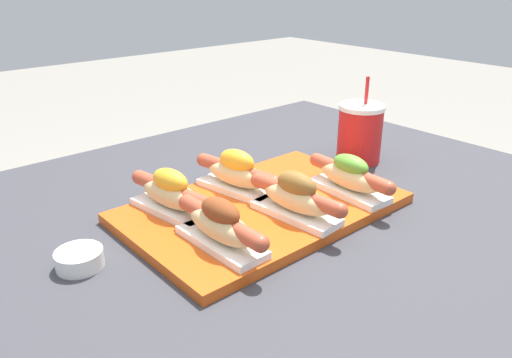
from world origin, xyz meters
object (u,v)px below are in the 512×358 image
object	(u,v)px
serving_tray	(263,207)
hot_dog_1	(296,197)
hot_dog_3	(171,193)
drink_cup	(360,133)
hot_dog_0	(221,225)
hot_dog_2	(350,176)
hot_dog_4	(237,173)
sauce_bowl	(79,258)

from	to	relation	value
serving_tray	hot_dog_1	xyz separation A→B (m)	(0.01, -0.08, 0.04)
hot_dog_3	drink_cup	size ratio (longest dim) A/B	1.05
hot_dog_0	hot_dog_2	world-z (taller)	hot_dog_0
hot_dog_4	drink_cup	bearing A→B (deg)	-3.30
hot_dog_2	drink_cup	world-z (taller)	drink_cup
serving_tray	hot_dog_3	bearing A→B (deg)	151.99
hot_dog_3	drink_cup	xyz separation A→B (m)	(0.48, -0.02, 0.01)
hot_dog_1	sauce_bowl	xyz separation A→B (m)	(-0.33, 0.12, -0.04)
serving_tray	hot_dog_0	distance (m)	0.17
hot_dog_2	hot_dog_3	distance (m)	0.33
hot_dog_1	hot_dog_3	distance (m)	0.21
hot_dog_1	hot_dog_3	world-z (taller)	same
hot_dog_0	hot_dog_4	xyz separation A→B (m)	(0.15, 0.14, 0.00)
serving_tray	hot_dog_1	bearing A→B (deg)	-84.93
drink_cup	hot_dog_3	bearing A→B (deg)	177.15
hot_dog_2	sauce_bowl	world-z (taller)	hot_dog_2
hot_dog_1	sauce_bowl	world-z (taller)	hot_dog_1
hot_dog_1	hot_dog_2	xyz separation A→B (m)	(0.14, 0.00, -0.00)
hot_dog_3	sauce_bowl	bearing A→B (deg)	-169.76
hot_dog_0	sauce_bowl	xyz separation A→B (m)	(-0.18, 0.11, -0.04)
hot_dog_0	hot_dog_4	bearing A→B (deg)	44.10
serving_tray	hot_dog_3	size ratio (longest dim) A/B	2.41
hot_dog_1	sauce_bowl	bearing A→B (deg)	160.30
serving_tray	hot_dog_3	xyz separation A→B (m)	(-0.14, 0.08, 0.04)
hot_dog_2	sauce_bowl	size ratio (longest dim) A/B	2.88
serving_tray	sauce_bowl	bearing A→B (deg)	172.38
hot_dog_3	hot_dog_4	distance (m)	0.14
hot_dog_0	hot_dog_1	distance (m)	0.15
hot_dog_2	hot_dog_3	size ratio (longest dim) A/B	1.01
hot_dog_2	hot_dog_4	world-z (taller)	hot_dog_4
hot_dog_1	serving_tray	bearing A→B (deg)	95.07
hot_dog_3	hot_dog_2	bearing A→B (deg)	-27.45
hot_dog_0	drink_cup	size ratio (longest dim) A/B	1.06
hot_dog_0	hot_dog_1	xyz separation A→B (m)	(0.15, -0.01, 0.00)
hot_dog_4	drink_cup	distance (m)	0.34
serving_tray	drink_cup	world-z (taller)	drink_cup
serving_tray	hot_dog_0	bearing A→B (deg)	-154.94
hot_dog_1	hot_dog_3	size ratio (longest dim) A/B	1.01
drink_cup	serving_tray	bearing A→B (deg)	-171.18
hot_dog_2	hot_dog_3	bearing A→B (deg)	152.55
hot_dog_4	sauce_bowl	distance (m)	0.33
hot_dog_0	sauce_bowl	world-z (taller)	hot_dog_0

